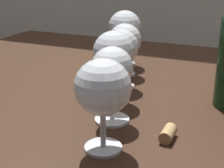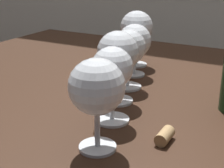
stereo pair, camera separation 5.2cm
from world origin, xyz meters
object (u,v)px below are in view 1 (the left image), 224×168
(wine_glass_white, at_px, (103,88))
(wine_glass_port, at_px, (114,54))
(wine_glass_rose, at_px, (125,41))
(wine_glass_empty, at_px, (125,28))
(wine_glass_chardonnay, at_px, (121,48))
(wine_glass_merlot, at_px, (112,70))
(cork, at_px, (168,134))

(wine_glass_white, relative_size, wine_glass_port, 0.98)
(wine_glass_white, bearing_deg, wine_glass_rose, 106.35)
(wine_glass_rose, bearing_deg, wine_glass_port, -75.68)
(wine_glass_rose, xyz_separation_m, wine_glass_empty, (-0.03, 0.08, 0.02))
(wine_glass_chardonnay, distance_m, wine_glass_rose, 0.10)
(wine_glass_white, xyz_separation_m, wine_glass_chardonnay, (-0.08, 0.27, -0.01))
(wine_glass_merlot, height_order, wine_glass_chardonnay, wine_glass_merlot)
(wine_glass_port, distance_m, wine_glass_chardonnay, 0.09)
(wine_glass_chardonnay, relative_size, wine_glass_rose, 1.03)
(wine_glass_merlot, relative_size, cork, 3.39)
(wine_glass_merlot, bearing_deg, wine_glass_white, -74.42)
(wine_glass_merlot, height_order, wine_glass_port, wine_glass_port)
(wine_glass_merlot, xyz_separation_m, wine_glass_empty, (-0.11, 0.35, 0.01))
(wine_glass_port, height_order, cork, wine_glass_port)
(cork, bearing_deg, wine_glass_white, -140.72)
(wine_glass_merlot, bearing_deg, wine_glass_rose, 106.63)
(wine_glass_white, relative_size, cork, 3.56)
(wine_glass_empty, height_order, cork, wine_glass_empty)
(wine_glass_merlot, distance_m, wine_glass_empty, 0.37)
(wine_glass_white, height_order, wine_glass_merlot, wine_glass_white)
(wine_glass_empty, distance_m, cork, 0.45)
(wine_glass_empty, bearing_deg, cork, -59.04)
(wine_glass_empty, bearing_deg, wine_glass_chardonnay, -71.21)
(wine_glass_white, relative_size, wine_glass_rose, 1.11)
(wine_glass_chardonnay, relative_size, wine_glass_empty, 0.89)
(wine_glass_merlot, bearing_deg, wine_glass_port, 111.20)
(wine_glass_merlot, distance_m, wine_glass_port, 0.09)
(wine_glass_merlot, distance_m, cork, 0.15)
(wine_glass_chardonnay, bearing_deg, wine_glass_empty, 108.79)
(wine_glass_white, bearing_deg, wine_glass_merlot, 105.58)
(wine_glass_white, relative_size, wine_glass_chardonnay, 1.07)
(wine_glass_chardonnay, xyz_separation_m, cork, (0.17, -0.20, -0.09))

